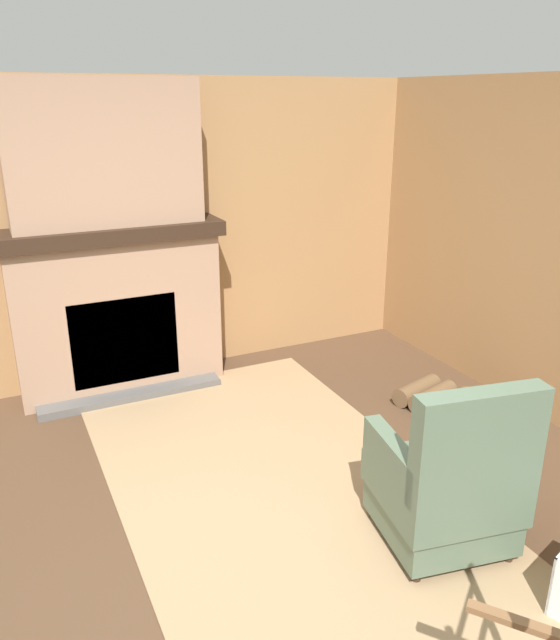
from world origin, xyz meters
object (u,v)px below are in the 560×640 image
storage_case (169,212)px  armchair (448,486)px  decorative_plate_on_mantel (95,210)px  firewood_stack (433,397)px  oil_lamp_vase (54,216)px

storage_case → armchair: bearing=13.1°
decorative_plate_on_mantel → armchair: bearing=23.6°
armchair → firewood_stack: 1.62m
oil_lamp_vase → storage_case: size_ratio=1.30×
storage_case → decorative_plate_on_mantel: (-0.02, -0.55, 0.05)m
firewood_stack → decorative_plate_on_mantel: (-1.42, -2.13, 1.36)m
firewood_stack → decorative_plate_on_mantel: decorative_plate_on_mantel is taller
oil_lamp_vase → decorative_plate_on_mantel: 0.29m
storage_case → decorative_plate_on_mantel: 0.56m
oil_lamp_vase → storage_case: 0.85m
armchair → oil_lamp_vase: bearing=38.9°
storage_case → decorative_plate_on_mantel: bearing=-92.1°
armchair → storage_case: (-2.67, -0.62, 1.02)m
firewood_stack → storage_case: (-1.40, -1.58, 1.31)m
armchair → storage_case: size_ratio=4.90×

